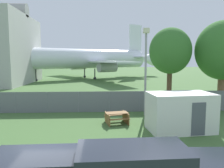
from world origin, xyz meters
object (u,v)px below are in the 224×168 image
at_px(tree_near_hangar, 170,51).
at_px(tree_behind_benches, 223,51).
at_px(airplane, 85,59).
at_px(picnic_bench_near_cabin, 117,117).
at_px(portable_cabin, 180,112).

distance_m(tree_near_hangar, tree_behind_benches, 4.53).
relative_size(airplane, tree_near_hangar, 5.31).
xyz_separation_m(picnic_bench_near_cabin, tree_behind_benches, (9.62, 4.31, 4.65)).
bearing_deg(tree_near_hangar, tree_behind_benches, -7.55).
xyz_separation_m(tree_near_hangar, tree_behind_benches, (4.49, -0.60, 0.05)).
height_order(airplane, picnic_bench_near_cabin, airplane).
height_order(airplane, tree_behind_benches, airplane).
relative_size(portable_cabin, tree_near_hangar, 0.56).
xyz_separation_m(portable_cabin, tree_near_hangar, (1.39, 6.61, 3.91)).
distance_m(airplane, portable_cabin, 37.82).
bearing_deg(airplane, tree_near_hangar, 78.34).
bearing_deg(airplane, tree_behind_benches, 85.27).
distance_m(picnic_bench_near_cabin, tree_near_hangar, 8.46).
bearing_deg(tree_near_hangar, portable_cabin, -101.84).
bearing_deg(picnic_bench_near_cabin, tree_near_hangar, 43.74).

